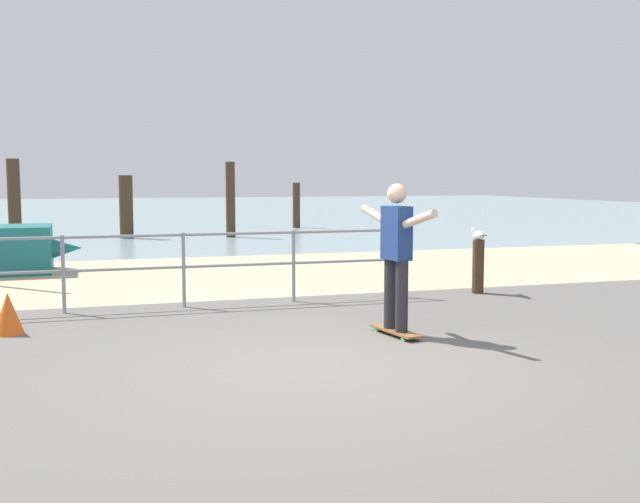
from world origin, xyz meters
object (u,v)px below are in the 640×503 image
object	(u,v)px
traffic_cone	(8,314)
skateboard	(395,331)
bollard_short	(478,267)
seagull	(478,235)
skateboarder	(396,248)

from	to	relation	value
traffic_cone	skateboard	bearing A→B (deg)	-18.14
bollard_short	seagull	bearing A→B (deg)	84.02
seagull	traffic_cone	xyz separation A→B (m)	(-6.63, -1.13, -0.68)
skateboard	seagull	distance (m)	3.60
seagull	traffic_cone	distance (m)	6.76
skateboard	bollard_short	xyz separation A→B (m)	(2.44, 2.48, 0.36)
seagull	traffic_cone	bearing A→B (deg)	-170.33
skateboarder	traffic_cone	distance (m)	4.47
skateboard	traffic_cone	xyz separation A→B (m)	(-4.19, 1.37, 0.18)
skateboard	skateboarder	world-z (taller)	skateboarder
seagull	bollard_short	bearing A→B (deg)	-95.98
skateboard	seagull	size ratio (longest dim) A/B	1.69
skateboarder	seagull	xyz separation A→B (m)	(2.44, 2.50, -0.09)
skateboard	skateboarder	distance (m)	0.95
traffic_cone	seagull	bearing A→B (deg)	9.67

